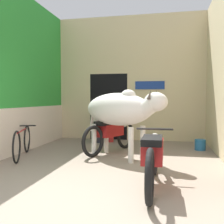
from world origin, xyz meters
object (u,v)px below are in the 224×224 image
object	(u,v)px
motorcycle_far	(111,133)
bucket	(200,145)
bicycle	(22,142)
shopkeeper_seated	(100,121)
motorcycle_near	(153,156)
plastic_stool	(110,134)
cow	(121,110)

from	to	relation	value
motorcycle_far	bucket	world-z (taller)	motorcycle_far
bicycle	bucket	distance (m)	4.16
shopkeeper_seated	bucket	bearing A→B (deg)	-13.57
bicycle	bucket	world-z (taller)	bicycle
shopkeeper_seated	motorcycle_near	bearing A→B (deg)	-64.96
motorcycle_near	plastic_stool	distance (m)	3.98
bicycle	cow	bearing A→B (deg)	10.32
cow	motorcycle_far	size ratio (longest dim) A/B	1.13
motorcycle_near	shopkeeper_seated	size ratio (longest dim) A/B	1.69
shopkeeper_seated	bucket	world-z (taller)	shopkeeper_seated
shopkeeper_seated	plastic_stool	size ratio (longest dim) A/B	2.61
plastic_stool	bucket	bearing A→B (deg)	-17.39
cow	shopkeeper_seated	world-z (taller)	cow
bicycle	bucket	xyz separation A→B (m)	(3.83, 1.61, -0.20)
shopkeeper_seated	bucket	distance (m)	2.80
motorcycle_near	motorcycle_far	distance (m)	2.49
cow	shopkeeper_seated	size ratio (longest dim) A/B	1.73
motorcycle_far	bucket	bearing A→B (deg)	18.99
plastic_stool	bucket	distance (m)	2.54
bicycle	plastic_stool	world-z (taller)	bicycle
bicycle	bucket	bearing A→B (deg)	22.72
motorcycle_near	plastic_stool	bearing A→B (deg)	110.91
cow	bicycle	distance (m)	2.22
cow	shopkeeper_seated	xyz separation A→B (m)	(-0.92, 1.88, -0.42)
motorcycle_far	bucket	size ratio (longest dim) A/B	6.86
bucket	motorcycle_far	bearing A→B (deg)	-161.01
bucket	shopkeeper_seated	bearing A→B (deg)	166.43
bucket	motorcycle_near	bearing A→B (deg)	-108.67
cow	motorcycle_far	distance (m)	0.84
bicycle	shopkeeper_seated	xyz separation A→B (m)	(1.15, 2.25, 0.28)
motorcycle_far	bucket	xyz separation A→B (m)	(2.09, 0.72, -0.32)
shopkeeper_seated	plastic_stool	world-z (taller)	shopkeeper_seated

